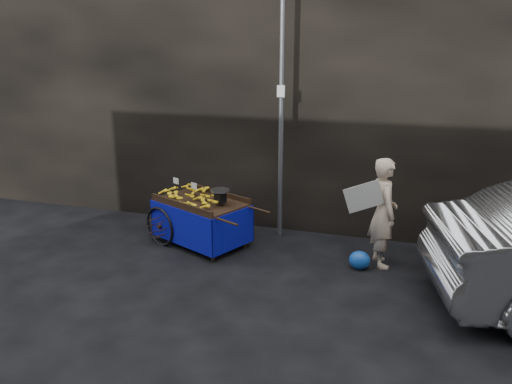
% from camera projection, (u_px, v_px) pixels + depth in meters
% --- Properties ---
extents(ground, '(80.00, 80.00, 0.00)m').
position_uv_depth(ground, '(237.00, 264.00, 7.31)').
color(ground, black).
rests_on(ground, ground).
extents(building_wall, '(13.50, 2.00, 5.00)m').
position_uv_depth(building_wall, '(305.00, 79.00, 8.86)').
color(building_wall, black).
rests_on(building_wall, ground).
extents(street_pole, '(0.12, 0.10, 4.00)m').
position_uv_depth(street_pole, '(281.00, 116.00, 7.84)').
color(street_pole, slate).
rests_on(street_pole, ground).
extents(banana_cart, '(2.12, 1.58, 1.05)m').
position_uv_depth(banana_cart, '(199.00, 205.00, 7.91)').
color(banana_cart, black).
rests_on(banana_cart, ground).
extents(vendor, '(0.84, 0.68, 1.60)m').
position_uv_depth(vendor, '(383.00, 212.00, 7.10)').
color(vendor, beige).
rests_on(vendor, ground).
extents(plastic_bag, '(0.30, 0.24, 0.27)m').
position_uv_depth(plastic_bag, '(360.00, 260.00, 7.12)').
color(plastic_bag, '#164AAC').
rests_on(plastic_bag, ground).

